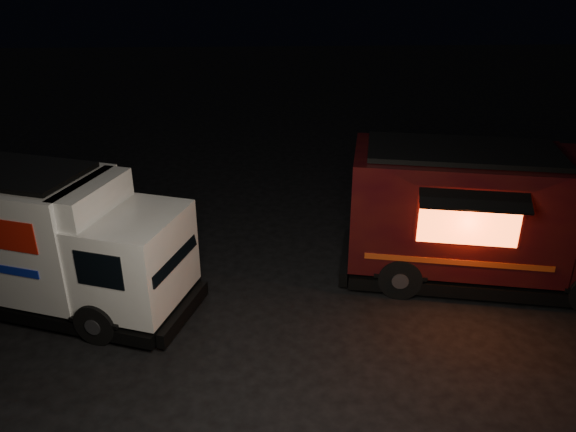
# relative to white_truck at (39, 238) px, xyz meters

# --- Properties ---
(ground) EXTENTS (80.00, 80.00, 0.00)m
(ground) POSITION_rel_white_truck_xyz_m (5.33, -1.18, -1.56)
(ground) COLOR black
(ground) RESTS_ON ground
(white_truck) EXTENTS (7.29, 4.43, 3.13)m
(white_truck) POSITION_rel_white_truck_xyz_m (0.00, 0.00, 0.00)
(white_truck) COLOR white
(white_truck) RESTS_ON ground
(red_truck) EXTENTS (7.38, 3.89, 3.26)m
(red_truck) POSITION_rel_white_truck_xyz_m (10.29, 0.49, 0.07)
(red_truck) COLOR #3E0F0B
(red_truck) RESTS_ON ground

